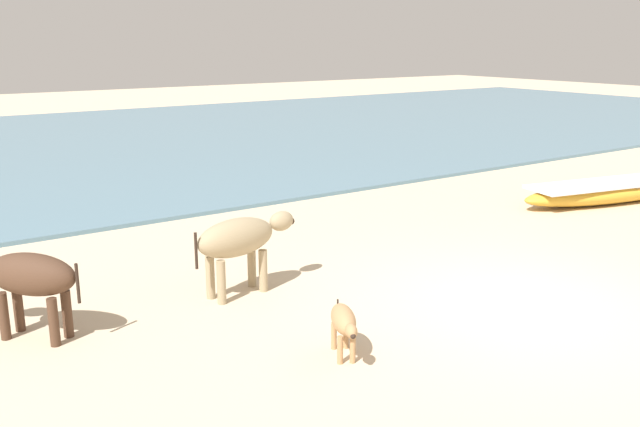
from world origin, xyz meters
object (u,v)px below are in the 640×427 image
cow_adult_dark (27,277)px  calf_near_tan (344,322)px  cow_second_adult_dun (240,240)px  fishing_boat_1 (611,191)px

cow_adult_dark → calf_near_tan: bearing=-172.7°
cow_adult_dark → calf_near_tan: 3.57m
cow_adult_dark → cow_second_adult_dun: size_ratio=0.84×
fishing_boat_1 → cow_adult_dark: (-11.40, -0.16, 0.48)m
fishing_boat_1 → cow_adult_dark: 11.41m
calf_near_tan → fishing_boat_1: bearing=131.7°
fishing_boat_1 → cow_adult_dark: size_ratio=3.31×
calf_near_tan → cow_adult_dark: bearing=-107.2°
calf_near_tan → cow_second_adult_dun: (-0.01, 2.28, 0.35)m
cow_adult_dark → fishing_boat_1: bearing=-129.2°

